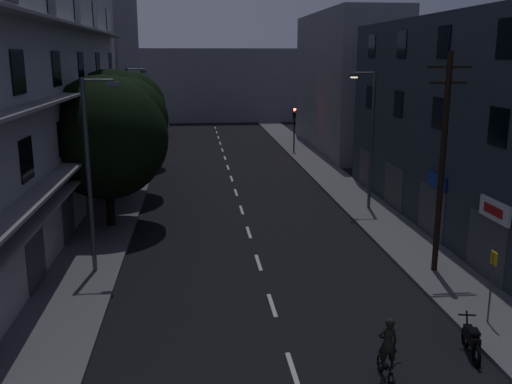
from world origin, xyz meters
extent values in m
plane|color=black|center=(0.00, 25.00, 0.00)|extent=(160.00, 160.00, 0.00)
cube|color=#565659|center=(-7.50, 25.00, 0.07)|extent=(3.00, 90.00, 0.15)
cube|color=#565659|center=(7.50, 25.00, 0.07)|extent=(3.00, 90.00, 0.15)
cube|color=beige|center=(0.00, 2.00, 0.01)|extent=(0.15, 2.00, 0.01)
cube|color=beige|center=(0.00, 6.50, 0.01)|extent=(0.15, 2.00, 0.01)
cube|color=beige|center=(0.00, 11.00, 0.01)|extent=(0.15, 2.00, 0.01)
cube|color=beige|center=(0.00, 15.50, 0.01)|extent=(0.15, 2.00, 0.01)
cube|color=beige|center=(0.00, 20.00, 0.01)|extent=(0.15, 2.00, 0.01)
cube|color=beige|center=(0.00, 24.50, 0.01)|extent=(0.15, 2.00, 0.01)
cube|color=beige|center=(0.00, 29.00, 0.01)|extent=(0.15, 2.00, 0.01)
cube|color=beige|center=(0.00, 33.50, 0.01)|extent=(0.15, 2.00, 0.01)
cube|color=beige|center=(0.00, 38.00, 0.01)|extent=(0.15, 2.00, 0.01)
cube|color=beige|center=(0.00, 42.50, 0.01)|extent=(0.15, 2.00, 0.01)
cube|color=beige|center=(0.00, 47.00, 0.01)|extent=(0.15, 2.00, 0.01)
cube|color=beige|center=(0.00, 51.50, 0.01)|extent=(0.15, 2.00, 0.01)
cube|color=beige|center=(0.00, 56.00, 0.01)|extent=(0.15, 2.00, 0.01)
cube|color=beige|center=(0.00, 60.50, 0.01)|extent=(0.15, 2.00, 0.01)
cube|color=#B0B0AB|center=(-12.00, 18.00, 7.00)|extent=(6.00, 36.00, 14.00)
cube|color=black|center=(-8.98, 9.00, 2.00)|extent=(0.06, 1.60, 1.60)
cube|color=black|center=(-8.98, 15.00, 2.00)|extent=(0.06, 1.60, 1.60)
cube|color=black|center=(-8.98, 21.00, 2.00)|extent=(0.06, 1.60, 1.60)
cube|color=black|center=(-8.98, 27.00, 2.00)|extent=(0.06, 1.60, 1.60)
cube|color=black|center=(-8.98, 33.00, 2.00)|extent=(0.06, 1.60, 1.60)
cube|color=black|center=(-8.98, 9.00, 5.20)|extent=(0.06, 1.60, 1.60)
cube|color=black|center=(-8.98, 15.00, 5.20)|extent=(0.06, 1.60, 1.60)
cube|color=black|center=(-8.98, 21.00, 5.20)|extent=(0.06, 1.60, 1.60)
cube|color=black|center=(-8.98, 27.00, 5.20)|extent=(0.06, 1.60, 1.60)
cube|color=black|center=(-8.98, 33.00, 5.20)|extent=(0.06, 1.60, 1.60)
cube|color=black|center=(-8.98, 9.00, 8.40)|extent=(0.06, 1.60, 1.60)
cube|color=black|center=(-8.98, 15.00, 8.40)|extent=(0.06, 1.60, 1.60)
cube|color=black|center=(-8.98, 21.00, 8.40)|extent=(0.06, 1.60, 1.60)
cube|color=black|center=(-8.98, 27.00, 8.40)|extent=(0.06, 1.60, 1.60)
cube|color=black|center=(-8.98, 33.00, 8.40)|extent=(0.06, 1.60, 1.60)
cube|color=black|center=(-8.98, 21.00, 11.60)|extent=(0.06, 1.60, 1.60)
cube|color=black|center=(-8.98, 27.00, 11.60)|extent=(0.06, 1.60, 1.60)
cube|color=black|center=(-8.98, 33.00, 11.60)|extent=(0.06, 1.60, 1.60)
cube|color=gray|center=(-8.50, 18.00, 4.00)|extent=(1.00, 32.40, 0.12)
cube|color=gray|center=(-8.50, 18.00, 7.20)|extent=(1.00, 32.40, 0.12)
cube|color=gray|center=(-8.50, 18.00, 10.40)|extent=(1.00, 32.40, 0.12)
cube|color=gray|center=(-8.60, 18.00, 3.10)|extent=(0.80, 32.40, 0.12)
cube|color=#424247|center=(-8.97, 9.00, 1.40)|extent=(0.06, 2.40, 2.40)
cube|color=#424247|center=(-8.97, 15.00, 1.40)|extent=(0.06, 2.40, 2.40)
cube|color=#424247|center=(-8.97, 21.00, 1.40)|extent=(0.06, 2.40, 2.40)
cube|color=#424247|center=(-8.97, 27.00, 1.40)|extent=(0.06, 2.40, 2.40)
cube|color=#424247|center=(-8.97, 33.00, 1.40)|extent=(0.06, 2.40, 2.40)
cube|color=#2B323B|center=(12.00, 14.00, 5.50)|extent=(6.00, 28.00, 11.00)
cube|color=black|center=(8.98, 8.00, 6.30)|extent=(0.06, 1.40, 1.50)
cube|color=black|center=(8.98, 13.50, 6.30)|extent=(0.06, 1.40, 1.50)
cube|color=black|center=(8.98, 19.00, 6.30)|extent=(0.06, 1.40, 1.50)
cube|color=black|center=(8.98, 24.50, 6.30)|extent=(0.06, 1.40, 1.50)
cube|color=black|center=(8.98, 8.00, 9.60)|extent=(0.06, 1.40, 1.50)
cube|color=black|center=(8.98, 13.50, 9.60)|extent=(0.06, 1.40, 1.50)
cube|color=black|center=(8.98, 19.00, 9.60)|extent=(0.06, 1.40, 1.50)
cube|color=black|center=(8.98, 24.50, 9.60)|extent=(0.06, 1.40, 1.50)
cube|color=#424247|center=(8.97, 8.00, 1.40)|extent=(0.06, 3.00, 2.60)
cube|color=#424247|center=(8.97, 13.50, 1.40)|extent=(0.06, 3.00, 2.60)
cube|color=#424247|center=(8.97, 19.00, 1.40)|extent=(0.06, 3.00, 2.60)
cube|color=#424247|center=(8.97, 24.50, 1.40)|extent=(0.06, 3.00, 2.60)
cube|color=silver|center=(8.90, 7.50, 3.10)|extent=(0.12, 2.20, 0.80)
cube|color=#B21414|center=(8.82, 7.50, 3.10)|extent=(0.02, 1.40, 0.36)
cube|color=navy|center=(8.90, 13.00, 3.10)|extent=(0.12, 2.00, 0.70)
cube|color=slate|center=(-12.00, 48.00, 8.00)|extent=(6.00, 20.00, 16.00)
cube|color=slate|center=(12.00, 42.00, 6.50)|extent=(6.00, 20.00, 13.00)
cube|color=slate|center=(0.00, 70.00, 5.00)|extent=(24.00, 8.00, 10.00)
cylinder|color=black|center=(-7.25, 17.18, 2.29)|extent=(0.44, 0.44, 4.28)
sphere|color=black|center=(-7.25, 17.18, 4.86)|extent=(6.43, 6.43, 6.43)
sphere|color=black|center=(-6.29, 17.99, 5.67)|extent=(4.50, 4.50, 4.50)
sphere|color=black|center=(-8.06, 16.54, 5.34)|extent=(4.18, 4.18, 4.18)
cylinder|color=black|center=(-7.77, 23.87, 2.33)|extent=(0.44, 0.44, 4.35)
sphere|color=black|center=(-7.77, 23.87, 4.94)|extent=(6.56, 6.56, 6.56)
sphere|color=black|center=(-6.78, 24.69, 5.76)|extent=(4.59, 4.59, 4.59)
sphere|color=black|center=(-8.59, 23.22, 5.43)|extent=(4.26, 4.26, 4.26)
cylinder|color=black|center=(-7.34, 33.76, 1.80)|extent=(0.44, 0.44, 3.30)
sphere|color=black|center=(-7.34, 33.76, 3.78)|extent=(4.93, 4.93, 4.93)
sphere|color=black|center=(-6.60, 34.37, 4.40)|extent=(3.45, 3.45, 3.45)
sphere|color=black|center=(-7.96, 33.26, 4.15)|extent=(3.21, 3.21, 3.21)
cylinder|color=black|center=(6.68, 40.07, 1.75)|extent=(0.12, 0.12, 3.20)
cube|color=black|center=(6.68, 40.07, 3.80)|extent=(0.28, 0.22, 0.90)
sphere|color=#FF0C05|center=(6.68, 39.92, 4.13)|extent=(0.22, 0.22, 0.22)
sphere|color=#3F330C|center=(6.68, 39.92, 3.83)|extent=(0.22, 0.22, 0.22)
sphere|color=black|center=(6.68, 39.92, 3.53)|extent=(0.22, 0.22, 0.22)
cylinder|color=black|center=(-6.60, 41.06, 1.75)|extent=(0.12, 0.12, 3.20)
cube|color=black|center=(-6.60, 41.06, 3.80)|extent=(0.28, 0.22, 0.90)
sphere|color=black|center=(-6.60, 40.91, 4.13)|extent=(0.22, 0.22, 0.22)
sphere|color=#3F330C|center=(-6.60, 40.91, 3.83)|extent=(0.22, 0.22, 0.22)
sphere|color=#0CFF26|center=(-6.60, 40.91, 3.53)|extent=(0.22, 0.22, 0.22)
cylinder|color=#5A5C61|center=(-7.01, 10.44, 4.15)|extent=(0.18, 0.18, 8.00)
cylinder|color=#5A5C61|center=(-6.41, 10.44, 8.05)|extent=(1.20, 0.10, 0.10)
cube|color=#5A5C61|center=(-5.81, 10.44, 7.90)|extent=(0.45, 0.25, 0.18)
cube|color=#4C4C4C|center=(-5.81, 10.44, 7.80)|extent=(0.35, 0.18, 0.04)
cylinder|color=#56595E|center=(7.57, 19.21, 4.15)|extent=(0.18, 0.18, 8.00)
cylinder|color=#56595E|center=(6.97, 19.21, 8.05)|extent=(1.20, 0.10, 0.10)
cube|color=#56595E|center=(6.37, 19.21, 7.90)|extent=(0.45, 0.25, 0.18)
cube|color=#FFD88C|center=(6.37, 19.21, 7.80)|extent=(0.35, 0.18, 0.04)
cylinder|color=#53545A|center=(-7.42, 29.67, 4.15)|extent=(0.18, 0.18, 8.00)
cylinder|color=#53545A|center=(-6.82, 29.67, 8.05)|extent=(1.20, 0.10, 0.10)
cube|color=#53545A|center=(-6.22, 29.67, 7.90)|extent=(0.45, 0.25, 0.18)
cube|color=#4C4C4C|center=(-6.22, 29.67, 7.80)|extent=(0.35, 0.18, 0.04)
cylinder|color=black|center=(7.26, 8.93, 4.65)|extent=(0.24, 0.24, 9.00)
cube|color=black|center=(7.26, 8.93, 8.55)|extent=(1.80, 0.10, 0.10)
cube|color=black|center=(7.26, 8.93, 7.95)|extent=(1.50, 0.10, 0.10)
cylinder|color=#595B60|center=(7.06, 4.04, 1.40)|extent=(0.06, 0.06, 2.50)
cube|color=yellow|center=(7.06, 4.04, 2.45)|extent=(0.05, 0.35, 0.45)
torus|color=black|center=(5.46, 1.68, 0.30)|extent=(0.24, 0.70, 0.70)
torus|color=black|center=(5.69, 2.84, 0.30)|extent=(0.24, 0.70, 0.70)
cube|color=black|center=(5.57, 2.26, 0.61)|extent=(0.45, 1.11, 0.34)
cube|color=black|center=(5.55, 2.12, 0.87)|extent=(0.37, 0.49, 0.10)
cylinder|color=black|center=(5.68, 2.79, 0.74)|extent=(0.14, 0.43, 0.83)
cube|color=black|center=(5.70, 2.89, 1.03)|extent=(0.54, 0.14, 0.04)
imported|color=black|center=(2.52, 1.15, 0.40)|extent=(0.55, 1.54, 0.80)
imported|color=black|center=(2.52, 1.15, 1.17)|extent=(0.57, 0.38, 1.54)
camera|label=1|loc=(-2.70, -12.82, 8.96)|focal=40.00mm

